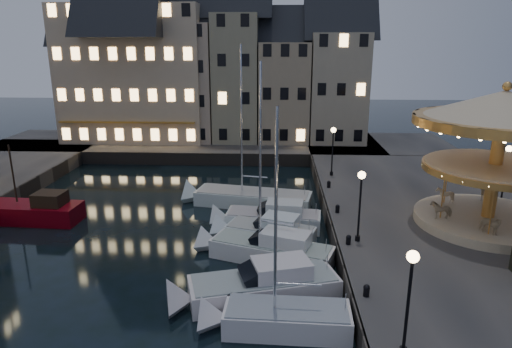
# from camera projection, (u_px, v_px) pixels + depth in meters

# --- Properties ---
(ground) EXTENTS (160.00, 160.00, 0.00)m
(ground) POSITION_uv_depth(u_px,v_px,m) (232.00, 266.00, 26.05)
(ground) COLOR black
(ground) RESTS_ON ground
(quay_east) EXTENTS (16.00, 56.00, 1.30)m
(quay_east) POSITION_uv_depth(u_px,v_px,m) (445.00, 221.00, 30.99)
(quay_east) COLOR #474442
(quay_east) RESTS_ON ground
(quay_north) EXTENTS (44.00, 12.00, 1.30)m
(quay_north) POSITION_uv_depth(u_px,v_px,m) (187.00, 146.00, 53.10)
(quay_north) COLOR #474442
(quay_north) RESTS_ON ground
(quaywall_e) EXTENTS (0.15, 44.00, 1.30)m
(quaywall_e) POSITION_uv_depth(u_px,v_px,m) (327.00, 219.00, 31.36)
(quaywall_e) COLOR #47423A
(quaywall_e) RESTS_ON ground
(quaywall_n) EXTENTS (48.00, 0.15, 1.30)m
(quaywall_n) POSITION_uv_depth(u_px,v_px,m) (195.00, 159.00, 47.25)
(quaywall_n) COLOR #47423A
(quaywall_n) RESTS_ON ground
(streetlamp_a) EXTENTS (0.44, 0.44, 4.17)m
(streetlamp_a) POSITION_uv_depth(u_px,v_px,m) (410.00, 289.00, 15.97)
(streetlamp_a) COLOR black
(streetlamp_a) RESTS_ON quay_east
(streetlamp_b) EXTENTS (0.44, 0.44, 4.17)m
(streetlamp_b) POSITION_uv_depth(u_px,v_px,m) (360.00, 196.00, 25.57)
(streetlamp_b) COLOR black
(streetlamp_b) RESTS_ON quay_east
(streetlamp_c) EXTENTS (0.44, 0.44, 4.17)m
(streetlamp_c) POSITION_uv_depth(u_px,v_px,m) (333.00, 144.00, 38.52)
(streetlamp_c) COLOR black
(streetlamp_c) RESTS_ON quay_east
(streetlamp_d) EXTENTS (0.44, 0.44, 4.17)m
(streetlamp_d) POSITION_uv_depth(u_px,v_px,m) (506.00, 166.00, 31.77)
(streetlamp_d) COLOR black
(streetlamp_d) RESTS_ON quay_east
(bollard_a) EXTENTS (0.30, 0.30, 0.57)m
(bollard_a) POSITION_uv_depth(u_px,v_px,m) (367.00, 290.00, 20.51)
(bollard_a) COLOR black
(bollard_a) RESTS_ON quay_east
(bollard_b) EXTENTS (0.30, 0.30, 0.57)m
(bollard_b) POSITION_uv_depth(u_px,v_px,m) (348.00, 239.00, 25.79)
(bollard_b) COLOR black
(bollard_b) RESTS_ON quay_east
(bollard_c) EXTENTS (0.30, 0.30, 0.57)m
(bollard_c) POSITION_uv_depth(u_px,v_px,m) (337.00, 208.00, 30.59)
(bollard_c) COLOR black
(bollard_c) RESTS_ON quay_east
(bollard_d) EXTENTS (0.30, 0.30, 0.57)m
(bollard_d) POSITION_uv_depth(u_px,v_px,m) (329.00, 184.00, 35.86)
(bollard_d) COLOR black
(bollard_d) RESTS_ON quay_east
(townhouse_na) EXTENTS (5.50, 8.00, 12.80)m
(townhouse_na) POSITION_uv_depth(u_px,v_px,m) (91.00, 82.00, 53.55)
(townhouse_na) COLOR gray
(townhouse_na) RESTS_ON quay_north
(townhouse_nb) EXTENTS (6.16, 8.00, 13.80)m
(townhouse_nb) POSITION_uv_depth(u_px,v_px,m) (136.00, 78.00, 53.17)
(townhouse_nb) COLOR #7C675E
(townhouse_nb) RESTS_ON quay_north
(townhouse_nc) EXTENTS (6.82, 8.00, 14.80)m
(townhouse_nc) POSITION_uv_depth(u_px,v_px,m) (187.00, 74.00, 52.75)
(townhouse_nc) COLOR tan
(townhouse_nc) RESTS_ON quay_north
(townhouse_nd) EXTENTS (5.50, 8.00, 15.80)m
(townhouse_nd) POSITION_uv_depth(u_px,v_px,m) (237.00, 70.00, 52.35)
(townhouse_nd) COLOR gray
(townhouse_nd) RESTS_ON quay_north
(townhouse_ne) EXTENTS (6.16, 8.00, 12.80)m
(townhouse_ne) POSITION_uv_depth(u_px,v_px,m) (284.00, 83.00, 52.53)
(townhouse_ne) COLOR tan
(townhouse_ne) RESTS_ON quay_north
(townhouse_nf) EXTENTS (6.82, 8.00, 13.80)m
(townhouse_nf) POSITION_uv_depth(u_px,v_px,m) (337.00, 79.00, 52.11)
(townhouse_nf) COLOR tan
(townhouse_nf) RESTS_ON quay_north
(hotel_corner) EXTENTS (17.60, 9.00, 16.80)m
(hotel_corner) POSITION_uv_depth(u_px,v_px,m) (136.00, 65.00, 52.75)
(hotel_corner) COLOR beige
(hotel_corner) RESTS_ON quay_north
(motorboat_a) EXTENTS (6.64, 2.36, 11.03)m
(motorboat_a) POSITION_uv_depth(u_px,v_px,m) (274.00, 319.00, 20.16)
(motorboat_a) COLOR white
(motorboat_a) RESTS_ON ground
(motorboat_b) EXTENTS (8.46, 4.56, 2.15)m
(motorboat_b) POSITION_uv_depth(u_px,v_px,m) (256.00, 287.00, 22.58)
(motorboat_b) COLOR silver
(motorboat_b) RESTS_ON ground
(motorboat_c) EXTENTS (8.11, 4.57, 10.91)m
(motorboat_c) POSITION_uv_depth(u_px,v_px,m) (265.00, 249.00, 26.68)
(motorboat_c) COLOR silver
(motorboat_c) RESTS_ON ground
(motorboat_d) EXTENTS (6.61, 3.90, 2.15)m
(motorboat_d) POSITION_uv_depth(u_px,v_px,m) (264.00, 233.00, 29.05)
(motorboat_d) COLOR silver
(motorboat_d) RESTS_ON ground
(motorboat_e) EXTENTS (7.52, 2.84, 2.15)m
(motorboat_e) POSITION_uv_depth(u_px,v_px,m) (267.00, 219.00, 31.34)
(motorboat_e) COLOR silver
(motorboat_e) RESTS_ON ground
(motorboat_f) EXTENTS (10.08, 4.36, 13.34)m
(motorboat_f) POSITION_uv_depth(u_px,v_px,m) (246.00, 198.00, 35.79)
(motorboat_f) COLOR silver
(motorboat_f) RESTS_ON ground
(red_fishing_boat) EXTENTS (7.01, 2.77, 5.77)m
(red_fishing_boat) POSITION_uv_depth(u_px,v_px,m) (34.00, 212.00, 32.44)
(red_fishing_boat) COLOR #5A000B
(red_fishing_boat) RESTS_ON ground
(carousel) EXTENTS (10.12, 10.12, 8.85)m
(carousel) POSITION_uv_depth(u_px,v_px,m) (500.00, 133.00, 27.06)
(carousel) COLOR #CBB38B
(carousel) RESTS_ON quay_east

